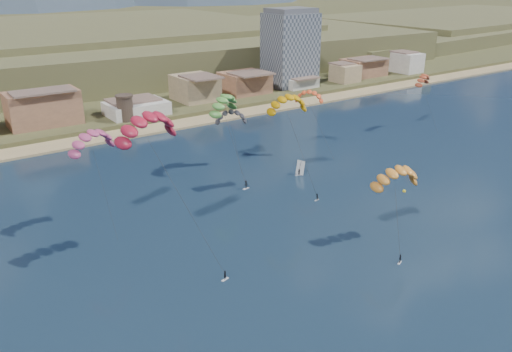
# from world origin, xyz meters

# --- Properties ---
(ground) EXTENTS (2400.00, 2400.00, 0.00)m
(ground) POSITION_xyz_m (0.00, 0.00, 0.00)
(ground) COLOR black
(ground) RESTS_ON ground
(beach) EXTENTS (2200.00, 12.00, 0.90)m
(beach) POSITION_xyz_m (0.00, 106.00, 0.25)
(beach) COLOR tan
(beach) RESTS_ON ground
(foothills) EXTENTS (940.00, 210.00, 18.00)m
(foothills) POSITION_xyz_m (22.39, 232.47, 9.08)
(foothills) COLOR brown
(foothills) RESTS_ON ground
(apartment_tower) EXTENTS (20.00, 16.00, 32.00)m
(apartment_tower) POSITION_xyz_m (85.00, 128.00, 17.82)
(apartment_tower) COLOR gray
(apartment_tower) RESTS_ON ground
(watchtower) EXTENTS (5.82, 5.82, 8.60)m
(watchtower) POSITION_xyz_m (5.00, 114.00, 6.37)
(watchtower) COLOR #47382D
(watchtower) RESTS_ON ground
(kitesurfer_red) EXTENTS (12.79, 18.65, 29.34)m
(kitesurfer_red) POSITION_xyz_m (-22.35, 31.58, 24.81)
(kitesurfer_red) COLOR silver
(kitesurfer_red) RESTS_ON ground
(kitesurfer_yellow) EXTENTS (10.66, 13.35, 23.83)m
(kitesurfer_yellow) POSITION_xyz_m (16.37, 42.87, 20.83)
(kitesurfer_yellow) COLOR silver
(kitesurfer_yellow) RESTS_ON ground
(kitesurfer_orange) EXTENTS (11.49, 10.64, 16.87)m
(kitesurfer_orange) POSITION_xyz_m (16.69, 11.04, 13.58)
(kitesurfer_orange) COLOR silver
(kitesurfer_orange) RESTS_ON ground
(kitesurfer_green) EXTENTS (11.79, 18.98, 22.49)m
(kitesurfer_green) POSITION_xyz_m (10.54, 60.89, 17.99)
(kitesurfer_green) COLOR silver
(kitesurfer_green) RESTS_ON ground
(distant_kite_pink) EXTENTS (10.97, 7.65, 21.84)m
(distant_kite_pink) POSITION_xyz_m (-26.77, 48.00, 18.74)
(distant_kite_pink) COLOR #262626
(distant_kite_pink) RESTS_ON ground
(distant_kite_dark) EXTENTS (9.20, 7.28, 16.86)m
(distant_kite_dark) POSITION_xyz_m (13.81, 62.88, 13.82)
(distant_kite_dark) COLOR #262626
(distant_kite_dark) RESTS_ON ground
(distant_kite_orange) EXTENTS (7.78, 8.01, 19.73)m
(distant_kite_orange) POSITION_xyz_m (35.93, 58.17, 17.08)
(distant_kite_orange) COLOR #262626
(distant_kite_orange) RESTS_ON ground
(distant_kite_red) EXTENTS (8.91, 6.97, 19.45)m
(distant_kite_red) POSITION_xyz_m (81.66, 56.74, 16.71)
(distant_kite_red) COLOR #262626
(distant_kite_red) RESTS_ON ground
(windsurfer) EXTENTS (2.17, 2.40, 3.72)m
(windsurfer) POSITION_xyz_m (23.91, 46.93, 1.18)
(windsurfer) COLOR silver
(windsurfer) RESTS_ON ground
(buoy) EXTENTS (0.79, 0.79, 0.79)m
(buoy) POSITION_xyz_m (37.12, 24.60, 0.14)
(buoy) COLOR yellow
(buoy) RESTS_ON ground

